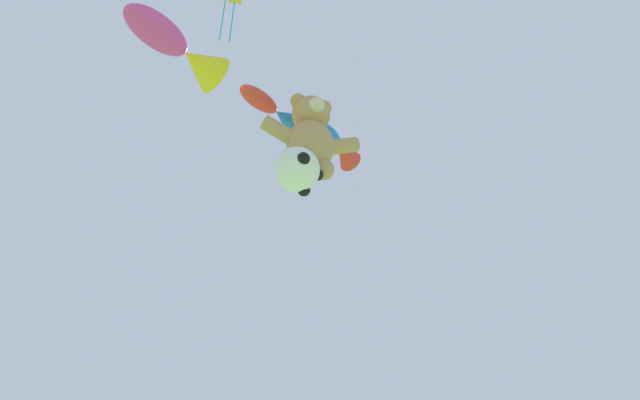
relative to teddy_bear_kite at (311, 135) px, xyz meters
The scene contains 5 objects.
teddy_bear_kite is the anchor object (origin of this frame).
soccer_ball_kite 1.39m from the teddy_bear_kite, 150.54° to the right, with size 1.10×1.09×1.01m.
fish_kite_cobalt 2.34m from the teddy_bear_kite, 50.72° to the left, with size 1.72×1.52×0.64m.
fish_kite_crimson 1.35m from the teddy_bear_kite, 156.01° to the left, with size 1.77×1.22×0.58m.
fish_kite_magenta 3.48m from the teddy_bear_kite, 168.44° to the right, with size 2.54×1.92×0.96m.
Camera 1 is at (-3.85, -5.08, 1.24)m, focal length 35.00 mm.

